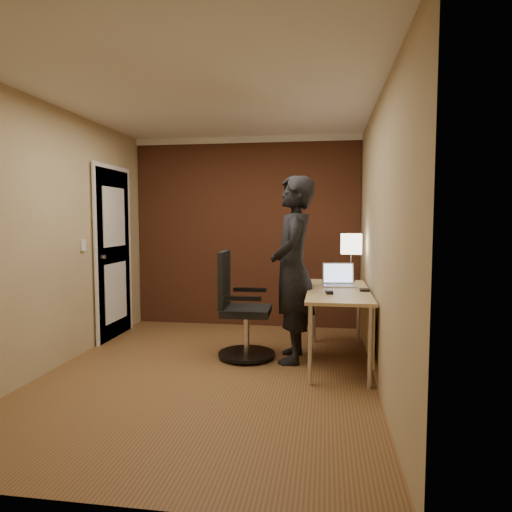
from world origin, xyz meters
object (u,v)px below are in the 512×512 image
object	(u,v)px
wallet	(365,290)
office_chair	(240,312)
laptop	(339,279)
person	(293,269)
desk	(346,302)
mouse	(329,292)
desk_lamp	(351,244)

from	to	relation	value
wallet	office_chair	world-z (taller)	office_chair
wallet	laptop	bearing A→B (deg)	124.85
laptop	person	world-z (taller)	person
desk	office_chair	size ratio (longest dim) A/B	1.40
desk	person	xyz separation A→B (m)	(-0.52, -0.02, 0.32)
mouse	laptop	bearing A→B (deg)	70.82
wallet	person	world-z (taller)	person
laptop	mouse	world-z (taller)	laptop
wallet	office_chair	size ratio (longest dim) A/B	0.10
desk	laptop	size ratio (longest dim) A/B	4.25
desk_lamp	person	xyz separation A→B (m)	(-0.60, -0.58, -0.22)
office_chair	mouse	bearing A→B (deg)	-16.14
office_chair	person	size ratio (longest dim) A/B	0.58
desk	person	bearing A→B (deg)	-178.14
mouse	wallet	world-z (taller)	mouse
laptop	person	bearing A→B (deg)	-146.84
desk_lamp	office_chair	xyz separation A→B (m)	(-1.14, -0.58, -0.67)
desk	laptop	xyz separation A→B (m)	(-0.06, 0.29, 0.19)
desk	mouse	world-z (taller)	mouse
desk_lamp	office_chair	size ratio (longest dim) A/B	0.50
desk_lamp	laptop	size ratio (longest dim) A/B	1.52
desk_lamp	mouse	world-z (taller)	desk_lamp
wallet	person	bearing A→B (deg)	176.79
mouse	office_chair	size ratio (longest dim) A/B	0.09
mouse	person	world-z (taller)	person
desk	wallet	world-z (taller)	wallet
desk	desk_lamp	distance (m)	0.79
desk_lamp	person	world-z (taller)	person
laptop	desk_lamp	bearing A→B (deg)	63.93
laptop	person	distance (m)	0.57
desk_lamp	laptop	world-z (taller)	desk_lamp
mouse	desk	bearing A→B (deg)	50.75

